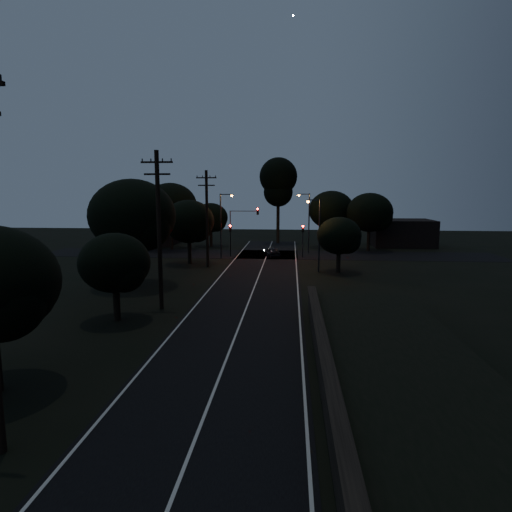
{
  "coord_description": "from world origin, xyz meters",
  "views": [
    {
      "loc": [
        3.12,
        -13.84,
        8.22
      ],
      "look_at": [
        0.0,
        24.0,
        2.5
      ],
      "focal_mm": 30.0,
      "sensor_mm": 36.0,
      "label": 1
    }
  ],
  "objects_px": {
    "signal_mast": "(243,223)",
    "streetlight_a": "(222,221)",
    "streetlight_c": "(318,230)",
    "utility_pole_mid": "(159,228)",
    "signal_left": "(230,234)",
    "car": "(272,252)",
    "utility_pole_far": "(207,217)",
    "signal_right": "(303,235)",
    "streetlight_b": "(308,219)",
    "tall_pine": "(278,182)"
  },
  "relations": [
    {
      "from": "utility_pole_far",
      "to": "car",
      "type": "bearing_deg",
      "value": 49.36
    },
    {
      "from": "signal_left",
      "to": "signal_mast",
      "type": "xyz_separation_m",
      "value": [
        1.69,
        0.0,
        1.5
      ]
    },
    {
      "from": "signal_left",
      "to": "streetlight_b",
      "type": "bearing_deg",
      "value": 22.05
    },
    {
      "from": "signal_mast",
      "to": "streetlight_a",
      "type": "relative_size",
      "value": 0.78
    },
    {
      "from": "utility_pole_far",
      "to": "signal_left",
      "type": "xyz_separation_m",
      "value": [
        1.4,
        7.99,
        -2.65
      ]
    },
    {
      "from": "utility_pole_far",
      "to": "car",
      "type": "height_order",
      "value": "utility_pole_far"
    },
    {
      "from": "streetlight_b",
      "to": "tall_pine",
      "type": "bearing_deg",
      "value": 111.38
    },
    {
      "from": "tall_pine",
      "to": "car",
      "type": "height_order",
      "value": "tall_pine"
    },
    {
      "from": "signal_right",
      "to": "streetlight_a",
      "type": "relative_size",
      "value": 0.51
    },
    {
      "from": "utility_pole_far",
      "to": "signal_left",
      "type": "distance_m",
      "value": 8.53
    },
    {
      "from": "signal_left",
      "to": "signal_mast",
      "type": "bearing_deg",
      "value": 0.13
    },
    {
      "from": "utility_pole_mid",
      "to": "signal_left",
      "type": "relative_size",
      "value": 2.68
    },
    {
      "from": "utility_pole_far",
      "to": "streetlight_c",
      "type": "distance_m",
      "value": 12.05
    },
    {
      "from": "signal_left",
      "to": "signal_right",
      "type": "height_order",
      "value": "same"
    },
    {
      "from": "signal_right",
      "to": "signal_mast",
      "type": "height_order",
      "value": "signal_mast"
    },
    {
      "from": "tall_pine",
      "to": "car",
      "type": "bearing_deg",
      "value": -90.99
    },
    {
      "from": "streetlight_a",
      "to": "streetlight_b",
      "type": "height_order",
      "value": "same"
    },
    {
      "from": "streetlight_a",
      "to": "streetlight_b",
      "type": "distance_m",
      "value": 12.19
    },
    {
      "from": "utility_pole_mid",
      "to": "car",
      "type": "height_order",
      "value": "utility_pole_mid"
    },
    {
      "from": "utility_pole_far",
      "to": "streetlight_c",
      "type": "xyz_separation_m",
      "value": [
        11.83,
        -2.0,
        -1.13
      ]
    },
    {
      "from": "streetlight_a",
      "to": "signal_mast",
      "type": "bearing_deg",
      "value": 39.77
    },
    {
      "from": "streetlight_a",
      "to": "streetlight_c",
      "type": "xyz_separation_m",
      "value": [
        11.14,
        -8.0,
        -0.29
      ]
    },
    {
      "from": "utility_pole_mid",
      "to": "car",
      "type": "bearing_deg",
      "value": 74.83
    },
    {
      "from": "signal_mast",
      "to": "utility_pole_far",
      "type": "bearing_deg",
      "value": -111.11
    },
    {
      "from": "signal_mast",
      "to": "streetlight_a",
      "type": "height_order",
      "value": "streetlight_a"
    },
    {
      "from": "streetlight_a",
      "to": "streetlight_c",
      "type": "bearing_deg",
      "value": -35.69
    },
    {
      "from": "signal_left",
      "to": "tall_pine",
      "type": "bearing_deg",
      "value": 69.54
    },
    {
      "from": "signal_mast",
      "to": "utility_pole_mid",
      "type": "bearing_deg",
      "value": -97.04
    },
    {
      "from": "signal_mast",
      "to": "streetlight_c",
      "type": "relative_size",
      "value": 0.83
    },
    {
      "from": "signal_mast",
      "to": "car",
      "type": "bearing_deg",
      "value": -2.22
    },
    {
      "from": "utility_pole_mid",
      "to": "signal_left",
      "type": "bearing_deg",
      "value": 86.79
    },
    {
      "from": "utility_pole_mid",
      "to": "signal_right",
      "type": "bearing_deg",
      "value": 67.01
    },
    {
      "from": "streetlight_c",
      "to": "tall_pine",
      "type": "bearing_deg",
      "value": 100.93
    },
    {
      "from": "streetlight_a",
      "to": "tall_pine",
      "type": "bearing_deg",
      "value": 69.64
    },
    {
      "from": "signal_right",
      "to": "tall_pine",
      "type": "bearing_deg",
      "value": 103.49
    },
    {
      "from": "utility_pole_mid",
      "to": "streetlight_a",
      "type": "xyz_separation_m",
      "value": [
        0.69,
        23.0,
        -1.1
      ]
    },
    {
      "from": "streetlight_b",
      "to": "utility_pole_mid",
      "type": "bearing_deg",
      "value": -111.3
    },
    {
      "from": "signal_left",
      "to": "signal_mast",
      "type": "height_order",
      "value": "signal_mast"
    },
    {
      "from": "signal_left",
      "to": "signal_right",
      "type": "bearing_deg",
      "value": 0.0
    },
    {
      "from": "utility_pole_far",
      "to": "tall_pine",
      "type": "height_order",
      "value": "tall_pine"
    },
    {
      "from": "signal_mast",
      "to": "signal_right",
      "type": "bearing_deg",
      "value": -0.03
    },
    {
      "from": "streetlight_b",
      "to": "streetlight_a",
      "type": "bearing_deg",
      "value": -150.52
    },
    {
      "from": "streetlight_a",
      "to": "streetlight_b",
      "type": "relative_size",
      "value": 1.0
    },
    {
      "from": "tall_pine",
      "to": "signal_mast",
      "type": "relative_size",
      "value": 2.18
    },
    {
      "from": "utility_pole_mid",
      "to": "utility_pole_far",
      "type": "height_order",
      "value": "utility_pole_mid"
    },
    {
      "from": "signal_right",
      "to": "streetlight_b",
      "type": "relative_size",
      "value": 0.51
    },
    {
      "from": "tall_pine",
      "to": "streetlight_a",
      "type": "xyz_separation_m",
      "value": [
        -6.31,
        -17.0,
        -5.17
      ]
    },
    {
      "from": "signal_mast",
      "to": "car",
      "type": "distance_m",
      "value": 5.2
    },
    {
      "from": "utility_pole_mid",
      "to": "signal_right",
      "type": "height_order",
      "value": "utility_pole_mid"
    },
    {
      "from": "tall_pine",
      "to": "streetlight_c",
      "type": "bearing_deg",
      "value": -79.07
    }
  ]
}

